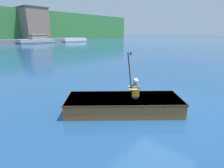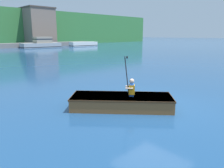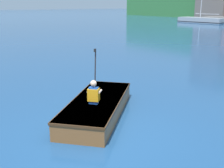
{
  "view_description": "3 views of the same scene",
  "coord_description": "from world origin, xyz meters",
  "px_view_note": "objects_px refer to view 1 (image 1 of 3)",
  "views": [
    {
      "loc": [
        -5.31,
        -2.52,
        2.47
      ],
      "look_at": [
        -1.17,
        1.13,
        0.82
      ],
      "focal_mm": 28.0,
      "sensor_mm": 36.0,
      "label": 1
    },
    {
      "loc": [
        -6.68,
        -4.59,
        2.64
      ],
      "look_at": [
        -1.17,
        1.13,
        0.82
      ],
      "focal_mm": 35.0,
      "sensor_mm": 36.0,
      "label": 2
    },
    {
      "loc": [
        5.06,
        -3.28,
        3.01
      ],
      "look_at": [
        -1.17,
        1.13,
        0.82
      ],
      "focal_mm": 45.0,
      "sensor_mm": 36.0,
      "label": 3
    }
  ],
  "objects_px": {
    "moored_boat_dock_west_end": "(37,40)",
    "person_paddler": "(135,89)",
    "moored_boat_dock_east_end": "(74,40)",
    "rowboat_foreground": "(122,104)"
  },
  "relations": [
    {
      "from": "moored_boat_dock_west_end",
      "to": "person_paddler",
      "type": "distance_m",
      "value": 39.96
    },
    {
      "from": "moored_boat_dock_east_end",
      "to": "person_paddler",
      "type": "height_order",
      "value": "person_paddler"
    },
    {
      "from": "rowboat_foreground",
      "to": "moored_boat_dock_west_end",
      "type": "bearing_deg",
      "value": 67.45
    },
    {
      "from": "moored_boat_dock_west_end",
      "to": "person_paddler",
      "type": "xyz_separation_m",
      "value": [
        -14.99,
        -37.05,
        -0.02
      ]
    },
    {
      "from": "moored_boat_dock_east_end",
      "to": "rowboat_foreground",
      "type": "distance_m",
      "value": 42.83
    },
    {
      "from": "person_paddler",
      "to": "moored_boat_dock_west_end",
      "type": "bearing_deg",
      "value": 67.97
    },
    {
      "from": "moored_boat_dock_west_end",
      "to": "person_paddler",
      "type": "relative_size",
      "value": 5.51
    },
    {
      "from": "moored_boat_dock_west_end",
      "to": "rowboat_foreground",
      "type": "xyz_separation_m",
      "value": [
        -15.26,
        -36.75,
        -0.52
      ]
    },
    {
      "from": "moored_boat_dock_west_end",
      "to": "moored_boat_dock_east_end",
      "type": "bearing_deg",
      "value": -9.99
    },
    {
      "from": "rowboat_foreground",
      "to": "person_paddler",
      "type": "bearing_deg",
      "value": -47.31
    }
  ]
}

